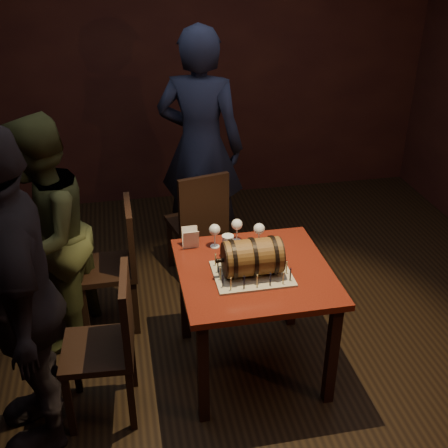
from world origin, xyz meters
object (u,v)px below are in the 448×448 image
(chair_left_rear, at_px, (118,259))
(chair_back, at_px, (199,220))
(pub_table, at_px, (254,285))
(person_left_rear, at_px, (45,238))
(wine_glass_right, at_px, (259,230))
(chair_left_front, at_px, (111,339))
(barrel_cake, at_px, (252,257))
(person_back, at_px, (201,147))
(person_left_front, at_px, (19,297))
(wine_glass_mid, at_px, (237,226))
(pint_of_ale, at_px, (228,247))
(wine_glass_left, at_px, (215,231))

(chair_left_rear, bearing_deg, chair_back, 35.55)
(pub_table, relative_size, chair_back, 0.97)
(chair_back, xyz_separation_m, person_left_rear, (-1.08, -0.56, 0.28))
(wine_glass_right, xyz_separation_m, chair_left_front, (-0.96, -0.46, -0.35))
(chair_back, bearing_deg, chair_left_rear, -144.45)
(barrel_cake, bearing_deg, chair_left_rear, 137.86)
(person_back, distance_m, person_left_front, 2.16)
(wine_glass_right, height_order, person_left_front, person_left_front)
(pub_table, xyz_separation_m, person_back, (-0.08, 1.53, 0.32))
(wine_glass_mid, xyz_separation_m, wine_glass_right, (0.12, -0.08, 0.00))
(pint_of_ale, bearing_deg, chair_left_rear, 144.52)
(chair_left_rear, bearing_deg, pint_of_ale, -35.48)
(barrel_cake, xyz_separation_m, wine_glass_right, (0.12, 0.31, -0.00))
(barrel_cake, distance_m, chair_back, 1.22)
(wine_glass_mid, bearing_deg, wine_glass_right, -33.91)
(chair_left_rear, bearing_deg, chair_left_front, -94.13)
(wine_glass_left, height_order, chair_left_front, chair_left_front)
(chair_left_front, bearing_deg, wine_glass_mid, 32.89)
(wine_glass_mid, relative_size, chair_left_rear, 0.17)
(wine_glass_right, height_order, chair_left_front, chair_left_front)
(person_left_rear, bearing_deg, wine_glass_mid, 100.21)
(chair_left_rear, relative_size, person_left_front, 0.51)
(wine_glass_right, bearing_deg, person_left_front, -159.19)
(wine_glass_mid, bearing_deg, chair_left_front, -147.11)
(pub_table, bearing_deg, chair_left_front, -167.34)
(chair_left_front, distance_m, person_back, 1.94)
(chair_back, distance_m, person_left_rear, 1.25)
(wine_glass_right, distance_m, pint_of_ale, 0.24)
(wine_glass_mid, xyz_separation_m, chair_left_front, (-0.83, -0.54, -0.34))
(wine_glass_right, xyz_separation_m, chair_back, (-0.25, 0.85, -0.35))
(pub_table, distance_m, chair_back, 1.13)
(chair_back, xyz_separation_m, person_left_front, (-1.13, -1.38, 0.39))
(pint_of_ale, height_order, chair_left_rear, chair_left_rear)
(wine_glass_right, relative_size, pint_of_ale, 1.07)
(barrel_cake, bearing_deg, chair_left_front, -170.22)
(chair_left_front, xyz_separation_m, person_left_front, (-0.42, -0.07, 0.39))
(person_left_front, bearing_deg, wine_glass_right, 101.21)
(wine_glass_mid, relative_size, person_left_front, 0.09)
(chair_back, distance_m, person_left_front, 1.82)
(barrel_cake, xyz_separation_m, person_left_rear, (-1.21, 0.60, -0.07))
(pub_table, distance_m, wine_glass_left, 0.42)
(person_left_rear, bearing_deg, pub_table, 85.99)
(barrel_cake, distance_m, chair_left_rear, 1.10)
(person_back, relative_size, person_left_front, 1.05)
(wine_glass_left, xyz_separation_m, wine_glass_mid, (0.15, 0.04, -0.00))
(chair_back, relative_size, person_left_rear, 0.58)
(wine_glass_left, height_order, pint_of_ale, wine_glass_left)
(pub_table, xyz_separation_m, chair_left_rear, (-0.80, 0.65, -0.12))
(pint_of_ale, distance_m, person_back, 1.36)
(pub_table, bearing_deg, wine_glass_left, 121.17)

